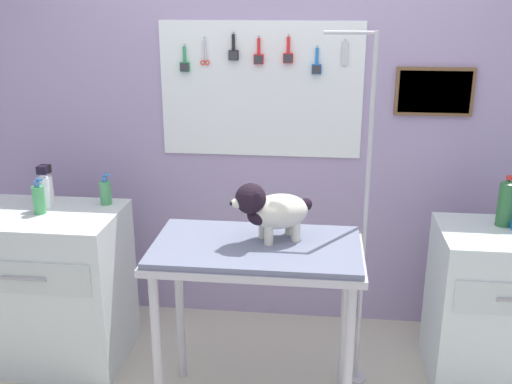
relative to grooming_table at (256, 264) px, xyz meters
The scene contains 11 objects.
rear_wall_panel 1.04m from the grooming_table, 89.26° to the left, with size 4.00×0.11×2.30m.
grooming_table is the anchor object (origin of this frame).
grooming_arm 0.60m from the grooming_table, 30.81° to the left, with size 0.30×0.11×1.85m.
dog 0.27m from the grooming_table, 40.81° to the left, with size 0.39×0.28×0.29m.
counter_left 1.30m from the grooming_table, 164.15° to the left, with size 0.80×0.58×0.89m.
cabinet_right 1.36m from the grooming_table, 17.55° to the left, with size 0.68×0.54×0.87m.
spray_bottle_tall 1.27m from the grooming_table, 164.57° to the left, with size 0.07×0.06×0.20m.
conditioner_bottle 1.06m from the grooming_table, 150.29° to the left, with size 0.07×0.06×0.18m.
spray_bottle_short 1.30m from the grooming_table, 161.16° to the left, with size 0.06×0.06×0.24m.
pump_bottle_white 1.36m from the grooming_table, 157.55° to the left, with size 0.07×0.07×0.22m.
soda_bottle 1.34m from the grooming_table, 21.50° to the left, with size 0.08×0.08×0.27m.
Camera 1 is at (0.27, -2.21, 2.00)m, focal length 41.43 mm.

